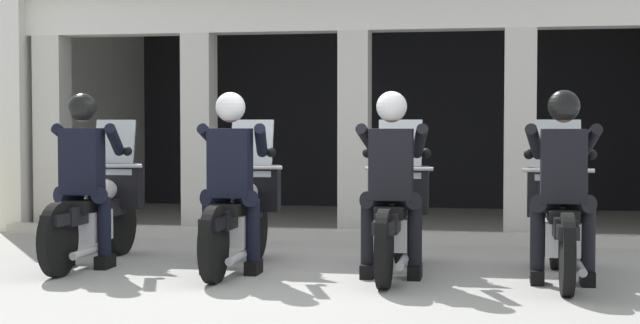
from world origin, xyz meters
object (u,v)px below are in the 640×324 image
police_officer_far_left (84,165)px  motorcycle_center_left (240,213)px  police_officer_center_right (392,168)px  motorcycle_far_left (97,210)px  motorcycle_far_right (560,220)px  police_officer_far_right (563,170)px  police_officer_center_left (231,166)px  motorcycle_center_right (395,216)px

police_officer_far_left → motorcycle_center_left: police_officer_far_left is taller
police_officer_center_right → motorcycle_far_left: bearing=158.7°
police_officer_far_left → police_officer_center_right: (2.81, -0.09, 0.00)m
police_officer_far_left → motorcycle_far_right: bearing=-13.9°
police_officer_far_right → police_officer_far_left: bearing=170.8°
motorcycle_far_left → police_officer_far_right: size_ratio=1.29×
police_officer_far_left → police_officer_center_left: bearing=-18.9°
motorcycle_center_right → police_officer_far_left: bearing=170.2°
motorcycle_center_right → police_officer_far_right: size_ratio=1.29×
motorcycle_far_left → motorcycle_far_right: same height
police_officer_center_left → police_officer_center_right: same height
motorcycle_far_left → motorcycle_far_right: 4.22m
motorcycle_far_left → motorcycle_center_left: 1.41m
motorcycle_center_left → motorcycle_far_right: 2.81m
police_officer_far_left → motorcycle_far_right: police_officer_far_left is taller
motorcycle_center_right → police_officer_center_right: (-0.00, -0.28, 0.44)m
police_officer_far_right → police_officer_center_left: bearing=171.3°
motorcycle_far_right → police_officer_far_right: 0.52m
motorcycle_center_left → police_officer_center_left: police_officer_center_left is taller
police_officer_center_left → motorcycle_center_right: 1.50m
police_officer_center_left → motorcycle_center_right: (1.41, 0.27, -0.44)m
motorcycle_center_left → police_officer_far_right: police_officer_far_right is taller
motorcycle_center_left → motorcycle_far_left: bearing=169.4°
police_officer_far_right → motorcycle_center_left: bearing=165.6°
motorcycle_center_right → police_officer_far_right: (1.40, -0.35, 0.44)m
police_officer_center_left → motorcycle_center_right: bearing=3.6°
motorcycle_far_left → police_officer_center_left: 1.51m
motorcycle_far_left → motorcycle_far_right: (4.22, -0.16, 0.00)m
police_officer_center_left → motorcycle_far_right: police_officer_center_left is taller
motorcycle_center_left → police_officer_center_right: bearing=-19.2°
police_officer_center_left → motorcycle_far_right: 2.85m
motorcycle_center_left → motorcycle_far_right: (2.81, -0.08, 0.00)m
police_officer_center_left → police_officer_center_right: bearing=-7.8°
motorcycle_center_left → motorcycle_center_right: bearing=-7.8°
motorcycle_center_right → motorcycle_far_right: size_ratio=1.00×
motorcycle_far_left → police_officer_center_right: (2.81, -0.37, 0.44)m
motorcycle_center_right → police_officer_far_right: bearing=-27.6°
police_officer_far_left → police_officer_center_left: (1.41, -0.08, 0.00)m
police_officer_far_right → motorcycle_far_right: bearing=82.6°
police_officer_center_left → motorcycle_far_right: (2.81, 0.21, -0.44)m
motorcycle_center_right → motorcycle_far_left: bearing=164.5°
police_officer_center_right → motorcycle_far_right: size_ratio=0.78×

